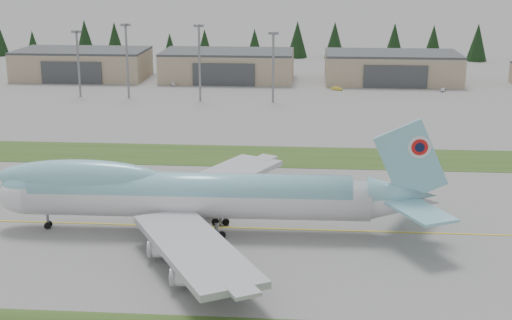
# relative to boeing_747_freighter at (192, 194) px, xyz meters

# --- Properties ---
(ground) EXTENTS (7000.00, 7000.00, 0.00)m
(ground) POSITION_rel_boeing_747_freighter_xyz_m (3.34, 2.10, -6.50)
(ground) COLOR slate
(ground) RESTS_ON ground
(grass_strip_far) EXTENTS (400.00, 18.00, 0.08)m
(grass_strip_far) POSITION_rel_boeing_747_freighter_xyz_m (3.34, 47.10, -6.50)
(grass_strip_far) COLOR #2D4A1A
(grass_strip_far) RESTS_ON ground
(taxiway_line_main) EXTENTS (400.00, 0.40, 0.02)m
(taxiway_line_main) POSITION_rel_boeing_747_freighter_xyz_m (3.34, 2.10, -6.50)
(taxiway_line_main) COLOR gold
(taxiway_line_main) RESTS_ON ground
(boeing_747_freighter) EXTENTS (74.21, 64.60, 19.70)m
(boeing_747_freighter) POSITION_rel_boeing_747_freighter_xyz_m (0.00, 0.00, 0.00)
(boeing_747_freighter) COLOR silver
(boeing_747_freighter) RESTS_ON ground
(hangar_left) EXTENTS (48.00, 26.60, 10.80)m
(hangar_left) POSITION_rel_boeing_747_freighter_xyz_m (-66.66, 151.99, -1.11)
(hangar_left) COLOR tan
(hangar_left) RESTS_ON ground
(hangar_center) EXTENTS (48.00, 26.60, 10.80)m
(hangar_center) POSITION_rel_boeing_747_freighter_xyz_m (-11.66, 151.99, -1.11)
(hangar_center) COLOR tan
(hangar_center) RESTS_ON ground
(hangar_right) EXTENTS (48.00, 26.60, 10.80)m
(hangar_right) POSITION_rel_boeing_747_freighter_xyz_m (48.34, 151.99, -1.11)
(hangar_right) COLOR tan
(hangar_right) RESTS_ON ground
(floodlight_masts) EXTENTS (181.66, 7.75, 24.27)m
(floodlight_masts) POSITION_rel_boeing_747_freighter_xyz_m (-21.30, 112.97, 9.36)
(floodlight_masts) COLOR gray
(floodlight_masts) RESTS_ON ground
(service_vehicle_a) EXTENTS (2.55, 4.05, 1.29)m
(service_vehicle_a) POSITION_rel_boeing_747_freighter_xyz_m (-29.85, 138.23, -6.50)
(service_vehicle_a) COLOR white
(service_vehicle_a) RESTS_ON ground
(service_vehicle_b) EXTENTS (4.09, 2.88, 1.28)m
(service_vehicle_b) POSITION_rel_boeing_747_freighter_xyz_m (28.07, 133.58, -6.50)
(service_vehicle_b) COLOR gold
(service_vehicle_b) RESTS_ON ground
(service_vehicle_c) EXTENTS (2.60, 4.14, 1.12)m
(service_vehicle_c) POSITION_rel_boeing_747_freighter_xyz_m (63.93, 133.98, -6.50)
(service_vehicle_c) COLOR silver
(service_vehicle_c) RESTS_ON ground
(conifer_belt) EXTENTS (263.77, 15.56, 16.45)m
(conifer_belt) POSITION_rel_boeing_747_freighter_xyz_m (9.92, 214.33, 1.15)
(conifer_belt) COLOR black
(conifer_belt) RESTS_ON ground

